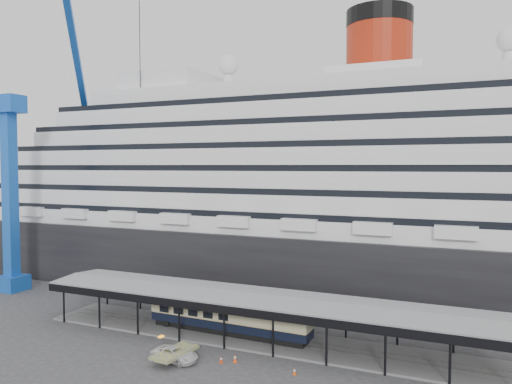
% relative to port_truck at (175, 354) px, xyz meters
% --- Properties ---
extents(ground, '(200.00, 200.00, 0.00)m').
position_rel_port_truck_xyz_m(ground, '(5.94, 4.21, -0.71)').
color(ground, '#333336').
rests_on(ground, ground).
extents(cruise_ship, '(130.00, 30.00, 43.90)m').
position_rel_port_truck_xyz_m(cruise_ship, '(5.99, 36.21, 17.64)').
color(cruise_ship, black).
rests_on(cruise_ship, ground).
extents(platform_canopy, '(56.00, 9.18, 5.30)m').
position_rel_port_truck_xyz_m(platform_canopy, '(5.94, 9.21, 1.65)').
color(platform_canopy, slate).
rests_on(platform_canopy, ground).
extents(crane_blue, '(22.63, 19.19, 47.60)m').
position_rel_port_truck_xyz_m(crane_blue, '(-39.17, 14.83, 19.25)').
color(crane_blue, blue).
rests_on(crane_blue, ground).
extents(port_truck, '(5.35, 2.91, 1.42)m').
position_rel_port_truck_xyz_m(port_truck, '(0.00, 0.00, 0.00)').
color(port_truck, silver).
rests_on(port_truck, ground).
extents(pullman_carriage, '(20.53, 3.32, 20.08)m').
position_rel_port_truck_xyz_m(pullman_carriage, '(1.51, 9.21, 1.75)').
color(pullman_carriage, black).
rests_on(pullman_carriage, ground).
extents(traffic_cone_left, '(0.54, 0.54, 0.83)m').
position_rel_port_truck_xyz_m(traffic_cone_left, '(5.83, 2.20, -0.30)').
color(traffic_cone_left, '#F14A0D').
rests_on(traffic_cone_left, ground).
extents(traffic_cone_mid, '(0.46, 0.46, 0.70)m').
position_rel_port_truck_xyz_m(traffic_cone_mid, '(4.60, 1.48, -0.36)').
color(traffic_cone_mid, red).
rests_on(traffic_cone_mid, ground).
extents(traffic_cone_right, '(0.40, 0.40, 0.68)m').
position_rel_port_truck_xyz_m(traffic_cone_right, '(12.40, 1.75, -0.38)').
color(traffic_cone_right, '#E1520C').
rests_on(traffic_cone_right, ground).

